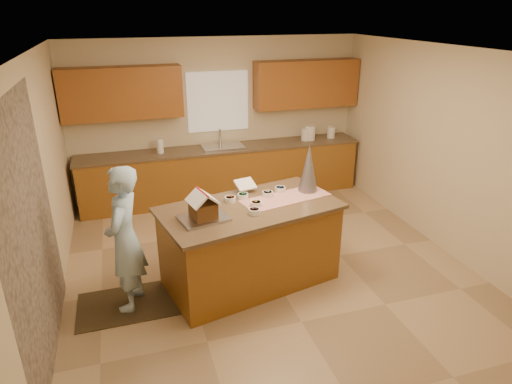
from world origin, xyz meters
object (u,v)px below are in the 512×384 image
boy (125,239)px  gingerbread_house (203,207)px  island_base (250,246)px  tinsel_tree (309,168)px

boy → gingerbread_house: bearing=100.4°
boy → island_base: bearing=111.0°
island_base → tinsel_tree: size_ratio=3.27×
island_base → tinsel_tree: (0.82, 0.24, 0.83)m
tinsel_tree → gingerbread_house: size_ratio=1.66×
tinsel_tree → boy: 2.31m
tinsel_tree → boy: (-2.24, -0.30, -0.47)m
island_base → tinsel_tree: bearing=3.7°
island_base → boy: bearing=170.2°
tinsel_tree → gingerbread_house: bearing=-163.4°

